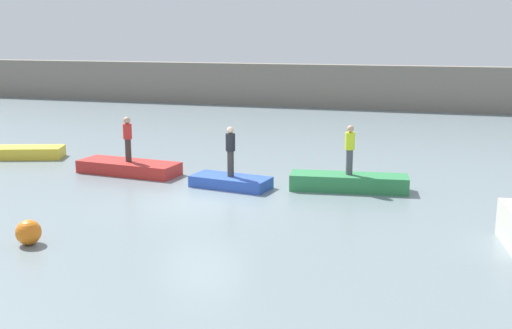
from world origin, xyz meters
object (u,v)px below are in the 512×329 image
Objects in this scene: mooring_buoy at (28,232)px; person_hiviz_shirt at (350,147)px; rowboat_yellow at (25,152)px; person_red_shirt at (128,136)px; rowboat_green at (349,182)px; rowboat_red at (129,167)px; person_dark_shirt at (230,149)px; rowboat_blue at (231,182)px.

person_hiviz_shirt is at bearing 48.45° from mooring_buoy.
person_red_shirt is at bearing -32.80° from rowboat_yellow.
mooring_buoy is (-6.75, -7.62, 0.04)m from rowboat_green.
rowboat_green is at bearing 4.80° from rowboat_red.
person_dark_shirt is (-3.86, -0.76, 1.05)m from rowboat_green.
rowboat_green is 10.18m from mooring_buoy.
person_hiviz_shirt is at bearing 19.93° from rowboat_blue.
rowboat_yellow is 1.83× the size of person_dark_shirt.
rowboat_green is at bearing 11.12° from person_dark_shirt.
rowboat_yellow is 13.83m from person_hiviz_shirt.
rowboat_green is 8.22m from person_red_shirt.
person_red_shirt is 4.37m from person_dark_shirt.
person_red_shirt reaches higher than rowboat_green.
person_hiviz_shirt is 10.24m from mooring_buoy.
rowboat_yellow is at bearing 165.97° from person_red_shirt.
person_dark_shirt reaches higher than rowboat_red.
rowboat_green is (13.69, -1.52, 0.03)m from rowboat_yellow.
person_red_shirt reaches higher than person_dark_shirt.
person_hiviz_shirt reaches higher than rowboat_green.
person_dark_shirt is at bearing 98.81° from rowboat_blue.
rowboat_yellow is at bearing 173.66° from person_hiviz_shirt.
person_red_shirt reaches higher than rowboat_blue.
rowboat_yellow is 13.78m from rowboat_green.
person_dark_shirt reaches higher than rowboat_blue.
person_dark_shirt is (-3.86, -0.76, -0.12)m from person_hiviz_shirt.
rowboat_red is 8.23m from person_hiviz_shirt.
person_red_shirt reaches higher than mooring_buoy.
person_hiviz_shirt is (8.14, -0.13, 1.21)m from rowboat_red.
person_red_shirt is (0.00, 0.00, 1.16)m from rowboat_red.
mooring_buoy is (1.39, -7.75, -1.08)m from person_red_shirt.
rowboat_red is 8.14m from rowboat_green.
mooring_buoy is at bearing -104.05° from rowboat_blue.
rowboat_blue is 3.93m from rowboat_green.
rowboat_yellow is 5.84m from person_red_shirt.
person_dark_shirt is (9.83, -2.28, 1.09)m from rowboat_yellow.
rowboat_green is 2.36× the size of person_hiviz_shirt.
mooring_buoy is (-6.75, -7.62, -1.13)m from person_hiviz_shirt.
rowboat_red is 2.26× the size of person_dark_shirt.
rowboat_yellow is at bearing 175.76° from rowboat_blue.
person_hiviz_shirt is (13.69, -1.52, 1.21)m from rowboat_yellow.
person_hiviz_shirt is (0.00, 0.00, 1.17)m from rowboat_green.
rowboat_yellow is 0.81× the size of rowboat_green.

